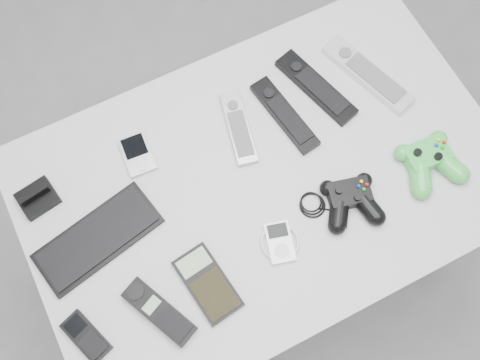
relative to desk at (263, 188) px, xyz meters
name	(u,v)px	position (x,y,z in m)	size (l,w,h in m)	color
floor	(291,261)	(0.09, -0.09, -0.67)	(3.50, 3.50, 0.00)	slate
desk	(263,188)	(0.00, 0.00, 0.00)	(1.09, 0.70, 0.73)	#9F9FA1
pda_keyboard	(98,238)	(-0.39, 0.04, 0.07)	(0.28, 0.12, 0.02)	black
dock_bracket	(36,197)	(-0.47, 0.18, 0.09)	(0.08, 0.07, 0.04)	black
pda	(137,155)	(-0.23, 0.18, 0.07)	(0.06, 0.10, 0.02)	#A2A2A8
remote_silver_a	(239,128)	(0.00, 0.14, 0.07)	(0.05, 0.19, 0.02)	#A2A2A8
remote_black_a	(285,115)	(0.12, 0.12, 0.07)	(0.05, 0.21, 0.02)	black
remote_black_b	(316,87)	(0.22, 0.15, 0.07)	(0.05, 0.23, 0.02)	black
remote_silver_b	(368,74)	(0.35, 0.12, 0.08)	(0.06, 0.25, 0.03)	silver
mobile_phone	(86,337)	(-0.49, -0.14, 0.07)	(0.05, 0.11, 0.02)	black
cordless_handset	(159,312)	(-0.33, -0.17, 0.08)	(0.05, 0.17, 0.03)	black
calculator	(207,283)	(-0.22, -0.16, 0.07)	(0.08, 0.16, 0.02)	black
mp3_player	(280,242)	(-0.04, -0.15, 0.07)	(0.08, 0.09, 0.02)	white
controller_black	(351,199)	(0.14, -0.13, 0.09)	(0.22, 0.14, 0.04)	black
controller_green	(430,160)	(0.35, -0.14, 0.09)	(0.14, 0.15, 0.05)	#258939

